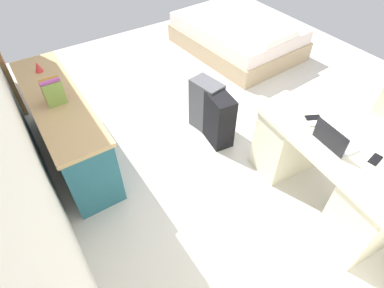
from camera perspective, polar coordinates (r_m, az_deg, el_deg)
The scene contains 12 objects.
ground_plane at distance 3.97m, azimuth 6.60°, elevation 4.89°, with size 5.87×5.87×0.00m, color beige.
desk at distance 3.05m, azimuth 23.26°, elevation -4.43°, with size 1.50×0.80×0.75m.
credenza at distance 3.47m, azimuth -22.07°, elevation 2.85°, with size 1.80×0.48×0.77m.
bed at distance 5.35m, azimuth 8.34°, elevation 19.00°, with size 1.98×1.52×0.58m.
suitcase_black at distance 3.45m, azimuth 4.93°, elevation 4.53°, with size 0.36×0.22×0.61m, color black.
suitcase_spare_grey at distance 3.61m, azimuth 2.58°, elevation 7.00°, with size 0.36×0.22×0.64m, color #4C4C51.
laptop at distance 2.73m, azimuth 24.47°, elevation 0.59°, with size 0.33×0.25×0.21m.
computer_mouse at distance 2.89m, azimuth 21.28°, elevation 3.55°, with size 0.06×0.10×0.03m, color white.
cell_phone_near_laptop at distance 2.79m, azimuth 30.54°, elevation -2.44°, with size 0.07×0.14×0.01m, color black.
cell_phone_by_mouse at distance 2.97m, azimuth 21.27°, elevation 4.55°, with size 0.07×0.14×0.01m, color black.
book_row at distance 3.12m, azimuth -24.09°, elevation 8.77°, with size 0.15×0.17×0.24m.
figurine_small at distance 3.69m, azimuth -26.39°, elevation 12.55°, with size 0.08×0.08×0.11m, color red.
Camera 1 is at (-2.28, 2.04, 2.52)m, focal length 29.14 mm.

